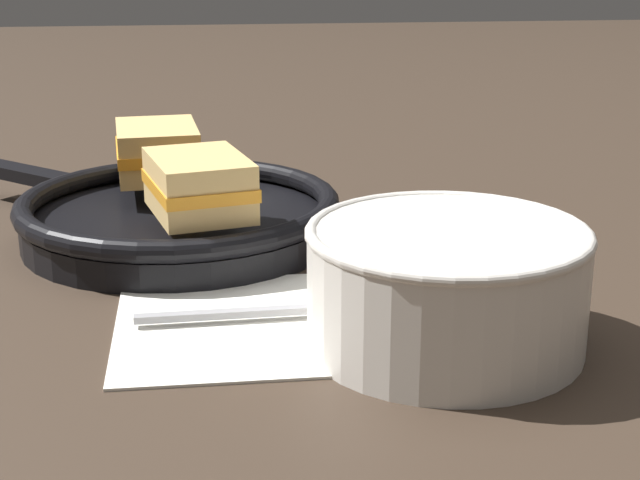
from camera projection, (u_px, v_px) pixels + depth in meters
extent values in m
plane|color=#382B21|center=(346.00, 301.00, 0.71)|extent=(4.00, 4.00, 0.00)
cube|color=white|center=(272.00, 321.00, 0.67)|extent=(0.21, 0.18, 0.00)
cylinder|color=silver|center=(446.00, 288.00, 0.62)|extent=(0.18, 0.18, 0.08)
cylinder|color=#C14C19|center=(448.00, 250.00, 0.62)|extent=(0.16, 0.16, 0.01)
torus|color=silver|center=(448.00, 233.00, 0.61)|extent=(0.18, 0.18, 0.01)
cube|color=#9E9EA3|center=(223.00, 314.00, 0.66)|extent=(0.12, 0.01, 0.01)
ellipsoid|color=#9E9EA3|center=(350.00, 307.00, 0.68)|extent=(0.06, 0.03, 0.01)
cylinder|color=black|center=(180.00, 227.00, 0.84)|extent=(0.27, 0.27, 0.02)
torus|color=black|center=(179.00, 203.00, 0.83)|extent=(0.28, 0.28, 0.02)
cube|color=black|center=(29.00, 175.00, 0.94)|extent=(0.11, 0.10, 0.01)
cube|color=#DBB26B|center=(158.00, 166.00, 0.88)|extent=(0.08, 0.10, 0.02)
cube|color=orange|center=(157.00, 151.00, 0.88)|extent=(0.08, 0.11, 0.01)
cube|color=#DBB26B|center=(157.00, 136.00, 0.88)|extent=(0.08, 0.10, 0.02)
cube|color=#DBB26B|center=(200.00, 202.00, 0.77)|extent=(0.09, 0.11, 0.02)
cube|color=orange|center=(199.00, 185.00, 0.77)|extent=(0.09, 0.11, 0.01)
cube|color=#DBB26B|center=(198.00, 168.00, 0.76)|extent=(0.09, 0.11, 0.02)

